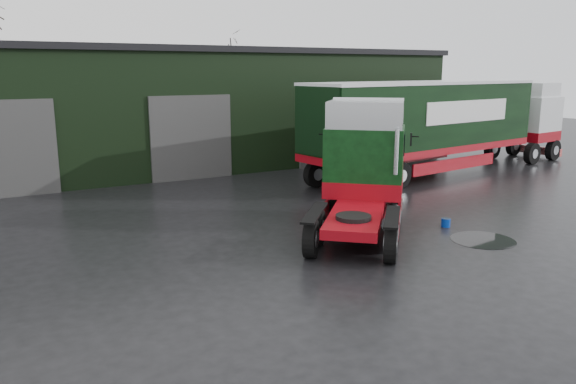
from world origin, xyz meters
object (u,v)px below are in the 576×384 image
(hero_tractor, at_px, (360,171))
(lorry_right, at_px, (424,129))
(wash_bucket, at_px, (446,223))
(tree_back_b, at_px, (217,88))
(warehouse, at_px, (154,106))

(hero_tractor, bearing_deg, lorry_right, 78.95)
(hero_tractor, bearing_deg, wash_bucket, 31.30)
(hero_tractor, height_order, lorry_right, lorry_right)
(wash_bucket, xyz_separation_m, tree_back_b, (3.54, 28.25, 3.61))
(hero_tractor, xyz_separation_m, tree_back_b, (6.74, 27.64, 1.64))
(hero_tractor, xyz_separation_m, lorry_right, (8.83, 6.64, 0.23))
(wash_bucket, bearing_deg, hero_tractor, 169.29)
(wash_bucket, bearing_deg, warehouse, 103.74)
(warehouse, relative_size, wash_bucket, 108.49)
(warehouse, distance_m, lorry_right, 14.95)
(warehouse, height_order, lorry_right, warehouse)
(lorry_right, xyz_separation_m, wash_bucket, (-5.63, -7.25, -2.20))
(lorry_right, height_order, tree_back_b, tree_back_b)
(warehouse, distance_m, tree_back_b, 12.82)
(warehouse, bearing_deg, wash_bucket, -76.26)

